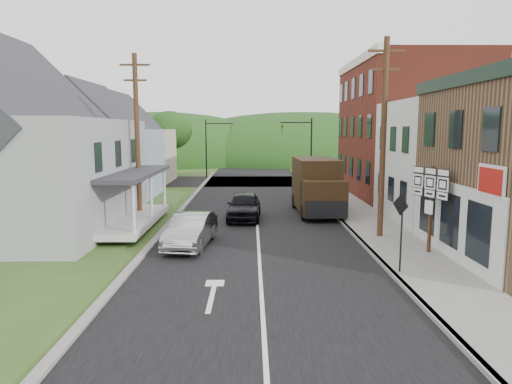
{
  "coord_description": "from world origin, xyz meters",
  "views": [
    {
      "loc": [
        -0.3,
        -16.95,
        5.01
      ],
      "look_at": [
        -0.1,
        3.4,
        2.2
      ],
      "focal_mm": 32.0,
      "sensor_mm": 36.0,
      "label": 1
    }
  ],
  "objects_px": {
    "silver_sedan": "(191,230)",
    "warning_sign": "(401,222)",
    "dark_sedan": "(244,206)",
    "delivery_van": "(317,186)",
    "route_sign_cluster": "(430,197)"
  },
  "relations": [
    {
      "from": "silver_sedan",
      "to": "warning_sign",
      "type": "distance_m",
      "value": 8.73
    },
    {
      "from": "silver_sedan",
      "to": "dark_sedan",
      "type": "bearing_deg",
      "value": 76.62
    },
    {
      "from": "dark_sedan",
      "to": "delivery_van",
      "type": "height_order",
      "value": "delivery_van"
    },
    {
      "from": "silver_sedan",
      "to": "warning_sign",
      "type": "xyz_separation_m",
      "value": [
        7.67,
        -4.0,
        1.16
      ]
    },
    {
      "from": "route_sign_cluster",
      "to": "dark_sedan",
      "type": "bearing_deg",
      "value": 114.95
    },
    {
      "from": "delivery_van",
      "to": "warning_sign",
      "type": "height_order",
      "value": "delivery_van"
    },
    {
      "from": "silver_sedan",
      "to": "warning_sign",
      "type": "bearing_deg",
      "value": -20.96
    },
    {
      "from": "silver_sedan",
      "to": "route_sign_cluster",
      "type": "distance_m",
      "value": 9.88
    },
    {
      "from": "delivery_van",
      "to": "silver_sedan",
      "type": "bearing_deg",
      "value": -132.08
    },
    {
      "from": "route_sign_cluster",
      "to": "silver_sedan",
      "type": "bearing_deg",
      "value": 151.39
    },
    {
      "from": "delivery_van",
      "to": "dark_sedan",
      "type": "bearing_deg",
      "value": -161.14
    },
    {
      "from": "dark_sedan",
      "to": "delivery_van",
      "type": "bearing_deg",
      "value": 23.06
    },
    {
      "from": "delivery_van",
      "to": "route_sign_cluster",
      "type": "bearing_deg",
      "value": -72.7
    },
    {
      "from": "silver_sedan",
      "to": "warning_sign",
      "type": "height_order",
      "value": "warning_sign"
    },
    {
      "from": "silver_sedan",
      "to": "route_sign_cluster",
      "type": "relative_size",
      "value": 1.26
    }
  ]
}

